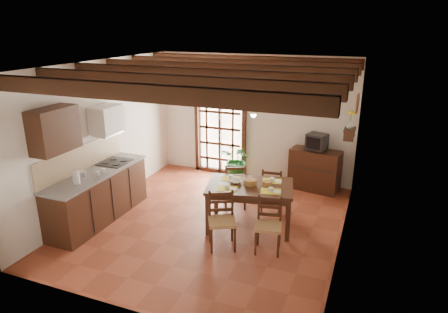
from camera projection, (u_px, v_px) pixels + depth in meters
The scene contains 25 objects.
ground_plane at pixel (211, 222), 7.22m from camera, with size 5.00×5.00×0.00m, color brown.
room_shell at pixel (210, 125), 6.64m from camera, with size 4.52×5.02×2.81m.
ceiling_beams at pixel (209, 72), 6.37m from camera, with size 4.50×4.34×0.20m.
french_door at pixel (220, 125), 9.28m from camera, with size 1.26×0.11×2.32m.
kitchen_counter at pixel (98, 195), 7.22m from camera, with size 0.64×2.25×1.38m.
upper_cabinet at pixel (54, 130), 6.21m from camera, with size 0.35×0.80×0.70m, color #341B10.
range_hood at pixel (106, 120), 7.34m from camera, with size 0.38×0.60×0.54m.
counter_items at pixel (99, 168), 7.15m from camera, with size 0.50×1.43×0.25m.
dining_table at pixel (250, 190), 6.88m from camera, with size 1.63×1.23×0.79m.
chair_near_left at pixel (222, 230), 6.36m from camera, with size 0.56×0.56×0.92m.
chair_near_right at pixel (268, 235), 6.26m from camera, with size 0.47×0.45×0.88m.
chair_far_left at pixel (235, 193), 7.76m from camera, with size 0.56×0.55×0.92m.
chair_far_right at pixel (272, 196), 7.66m from camera, with size 0.44×0.42×0.86m.
table_setting at pixel (250, 181), 6.83m from camera, with size 1.06×0.71×0.10m.
table_bowl at pixel (235, 181), 6.93m from camera, with size 0.22×0.22×0.05m, color white.
sideboard at pixel (315, 170), 8.54m from camera, with size 1.04×0.47×0.89m, color #341B10.
crt_tv at pixel (317, 142), 8.33m from camera, with size 0.47×0.45×0.33m.
fuse_box at pixel (323, 108), 8.33m from camera, with size 0.25×0.03×0.32m, color white.
plant_pot at pixel (237, 179), 8.93m from camera, with size 0.34×0.34×0.21m, color #993316.
potted_plant at pixel (238, 160), 8.78m from camera, with size 1.75×1.50×1.95m, color #144C19.
wall_shelf at pixel (350, 132), 7.41m from camera, with size 0.20×0.42×0.20m.
shelf_vase at pixel (350, 124), 7.37m from camera, with size 0.15×0.15×0.15m, color #B2BFB2.
shelf_flowers at pixel (351, 113), 7.30m from camera, with size 0.14×0.14×0.36m.
framed_picture at pixel (357, 103), 7.21m from camera, with size 0.03×0.32×0.32m.
pendant_lamp at pixel (254, 110), 6.53m from camera, with size 0.36×0.36×0.84m.
Camera 1 is at (2.59, -5.93, 3.44)m, focal length 32.00 mm.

